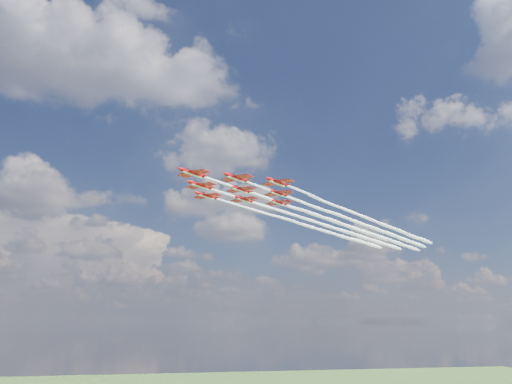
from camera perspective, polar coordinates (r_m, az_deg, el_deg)
jet_lead at (r=179.24m, az=7.74°, el=-2.94°), size 107.66×95.71×2.53m
jet_row2_port at (r=185.03m, az=10.87°, el=-3.18°), size 107.66×95.71×2.53m
jet_row2_starb at (r=190.50m, az=7.49°, el=-3.64°), size 107.66×95.71×2.53m
jet_row3_port at (r=191.34m, az=13.80°, el=-3.39°), size 107.66×95.71×2.53m
jet_row3_centre at (r=196.24m, az=10.45°, el=-3.85°), size 107.66×95.71×2.53m
jet_row3_starb at (r=201.78m, az=7.27°, el=-4.27°), size 107.66×95.71×2.53m
jet_row4_port at (r=202.47m, az=13.23°, el=-4.03°), size 107.66×95.71×2.53m
jet_row4_starb at (r=207.47m, az=10.07°, el=-4.45°), size 107.66×95.71×2.53m
jet_tail at (r=213.64m, az=12.72°, el=-4.60°), size 107.66×95.71×2.53m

